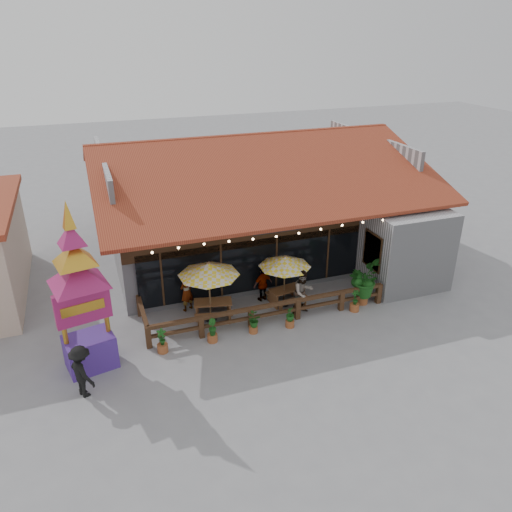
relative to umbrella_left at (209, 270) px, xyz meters
name	(u,v)px	position (x,y,z in m)	size (l,w,h in m)	color
ground	(303,310)	(3.85, -0.60, -2.27)	(100.00, 100.00, 0.00)	gray
restaurant_building	(256,210)	(4.11, 6.01, -0.07)	(15.50, 14.73, 6.09)	#B3B3B8
patio_railing	(255,310)	(1.59, -0.86, -1.66)	(10.00, 2.60, 0.92)	#472C19
umbrella_left	(209,270)	(0.00, 0.00, 0.00)	(3.09, 3.09, 2.61)	brown
umbrella_right	(285,262)	(3.25, 0.10, -0.23)	(2.84, 2.84, 2.34)	brown
picnic_table_left	(213,306)	(0.15, 0.17, -1.78)	(1.78, 1.62, 0.73)	brown
picnic_table_right	(287,293)	(3.43, 0.21, -1.80)	(1.62, 1.45, 0.70)	brown
thai_sign_tower	(78,278)	(-4.70, -1.54, 1.19)	(2.88, 2.88, 6.56)	#48268D
tropical_plant	(364,280)	(6.48, -0.88, -1.17)	(1.78, 1.83, 1.93)	brown
diner_a	(187,292)	(-0.71, 1.10, -1.41)	(0.63, 0.41, 1.72)	#3A2212
diner_b	(303,292)	(3.73, -0.73, -1.31)	(0.94, 0.73, 1.93)	#3A2212
diner_c	(263,284)	(2.55, 0.80, -1.51)	(0.90, 0.37, 1.53)	#3A2212
pedestrian	(82,371)	(-5.00, -3.02, -1.36)	(1.18, 0.68, 1.83)	black
planter_a	(162,342)	(-2.23, -1.54, -1.87)	(0.40, 0.40, 0.97)	brown
planter_b	(212,332)	(-0.34, -1.51, -1.84)	(0.39, 0.41, 0.96)	brown
planter_c	(253,322)	(1.32, -1.46, -1.80)	(0.66, 0.68, 0.84)	brown
planter_d	(290,317)	(2.82, -1.56, -1.85)	(0.47, 0.47, 0.88)	brown
planter_e	(355,302)	(5.85, -1.34, -1.86)	(0.40, 0.40, 0.98)	brown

